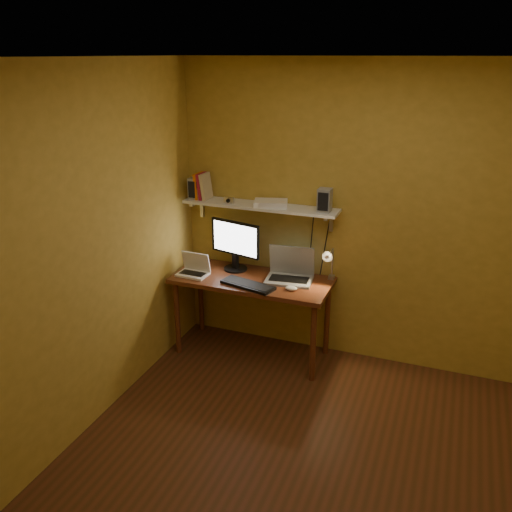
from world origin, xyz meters
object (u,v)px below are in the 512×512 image
at_px(desk, 252,287).
at_px(desk_lamp, 329,261).
at_px(monitor, 235,243).
at_px(router, 271,203).
at_px(speaker_right, 325,200).
at_px(speaker_left, 195,188).
at_px(wall_shelf, 260,206).
at_px(laptop, 290,271).
at_px(keyboard, 248,285).
at_px(mouse, 291,288).
at_px(shelf_camera, 229,200).
at_px(netbook, 194,268).

relative_size(desk, desk_lamp, 3.73).
relative_size(monitor, router, 1.75).
height_order(desk, speaker_right, speaker_right).
distance_m(speaker_left, router, 0.73).
xyz_separation_m(wall_shelf, router, (0.10, -0.01, 0.04)).
xyz_separation_m(desk_lamp, router, (-0.56, 0.06, 0.44)).
bearing_deg(router, speaker_right, -1.46).
distance_m(desk, speaker_right, 1.01).
xyz_separation_m(desk, laptop, (0.32, 0.10, 0.16)).
distance_m(keyboard, mouse, 0.37).
relative_size(desk, shelf_camera, 14.83).
xyz_separation_m(netbook, desk_lamp, (1.18, 0.22, 0.15)).
xyz_separation_m(keyboard, router, (0.07, 0.37, 0.64)).
distance_m(laptop, speaker_left, 1.14).
bearing_deg(desk_lamp, router, 173.63).
height_order(netbook, router, router).
distance_m(speaker_right, shelf_camera, 0.85).
height_order(desk, desk_lamp, desk_lamp).
bearing_deg(keyboard, speaker_right, 46.76).
height_order(desk_lamp, router, router).
bearing_deg(wall_shelf, mouse, -38.26).
distance_m(mouse, speaker_left, 1.28).
xyz_separation_m(laptop, netbook, (-0.84, -0.20, -0.02)).
bearing_deg(speaker_left, monitor, -5.75).
relative_size(wall_shelf, router, 4.89).
relative_size(wall_shelf, mouse, 13.69).
distance_m(mouse, speaker_right, 0.79).
relative_size(desk, router, 4.89).
relative_size(laptop, shelf_camera, 4.52).
relative_size(monitor, speaker_left, 2.63).
bearing_deg(wall_shelf, laptop, -15.66).
height_order(wall_shelf, shelf_camera, shelf_camera).
xyz_separation_m(desk, shelf_camera, (-0.27, 0.13, 0.74)).
bearing_deg(mouse, keyboard, -175.47).
xyz_separation_m(keyboard, shelf_camera, (-0.30, 0.31, 0.64)).
xyz_separation_m(wall_shelf, laptop, (0.32, -0.09, -0.53)).
xyz_separation_m(laptop, shelf_camera, (-0.59, 0.03, 0.58)).
relative_size(speaker_right, router, 0.68).
bearing_deg(desk, shelf_camera, 154.16).
bearing_deg(desk_lamp, speaker_left, 177.77).
relative_size(keyboard, shelf_camera, 5.09).
xyz_separation_m(speaker_left, router, (0.72, 0.01, -0.07)).
height_order(monitor, shelf_camera, shelf_camera).
bearing_deg(speaker_left, speaker_right, -0.63).
bearing_deg(keyboard, laptop, 58.43).
distance_m(desk, laptop, 0.37).
bearing_deg(keyboard, mouse, 22.31).
height_order(monitor, speaker_left, speaker_left).
height_order(speaker_left, shelf_camera, speaker_left).
xyz_separation_m(wall_shelf, keyboard, (0.03, -0.37, -0.60)).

